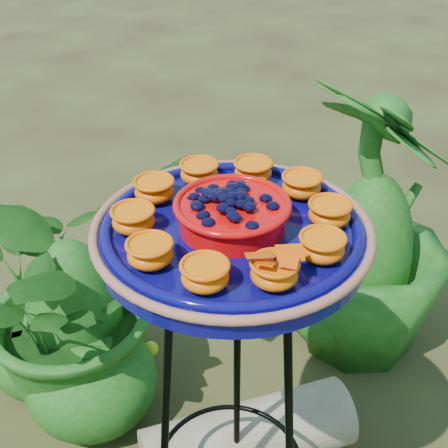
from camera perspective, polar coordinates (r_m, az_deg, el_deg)
The scene contains 5 objects.
tripod_stand at distance 1.35m, azimuth 0.61°, elevation -14.95°, with size 0.41×0.41×0.93m.
feeder_dish at distance 1.08m, azimuth 0.74°, elevation -0.36°, with size 0.57×0.57×0.11m.
driftwood_log at distance 1.87m, azimuth 2.24°, elevation -18.89°, with size 0.20×0.20×0.60m, color tan.
shrub_back_left at distance 1.91m, azimuth -13.84°, elevation -5.69°, with size 0.74×0.64×0.82m, color #184A13.
shrub_back_right at distance 2.05m, azimuth 13.37°, elevation -0.05°, with size 0.54×0.54×0.97m, color #184A13.
Camera 1 is at (-0.16, -0.92, 1.57)m, focal length 50.00 mm.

